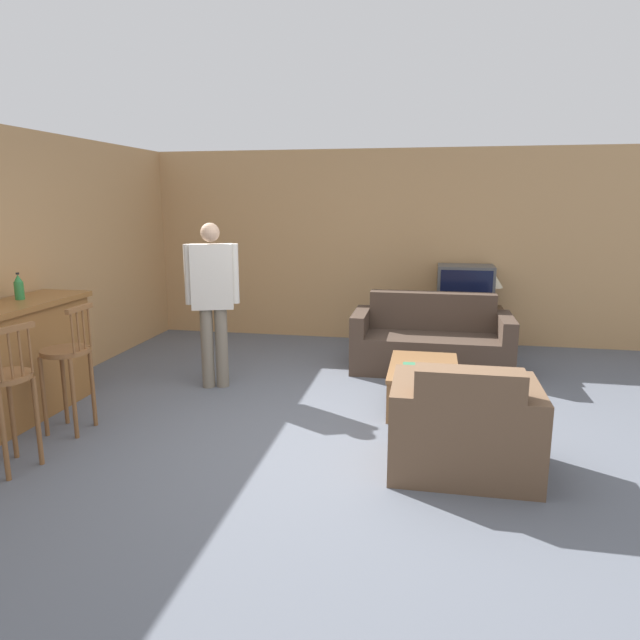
# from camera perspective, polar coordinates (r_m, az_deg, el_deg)

# --- Properties ---
(ground_plane) EXTENTS (24.00, 24.00, 0.00)m
(ground_plane) POSITION_cam_1_polar(r_m,az_deg,el_deg) (4.68, 0.44, -12.40)
(ground_plane) COLOR #565B66
(wall_back) EXTENTS (9.40, 0.08, 2.60)m
(wall_back) POSITION_cam_1_polar(r_m,az_deg,el_deg) (7.95, 5.30, 7.33)
(wall_back) COLOR tan
(wall_back) RESTS_ON ground_plane
(wall_left) EXTENTS (0.08, 8.69, 2.60)m
(wall_left) POSITION_cam_1_polar(r_m,az_deg,el_deg) (6.79, -24.19, 5.58)
(wall_left) COLOR tan
(wall_left) RESTS_ON ground_plane
(bar_chair_near) EXTENTS (0.47, 0.47, 1.09)m
(bar_chair_near) POSITION_cam_1_polar(r_m,az_deg,el_deg) (4.65, -28.96, -6.16)
(bar_chair_near) COLOR brown
(bar_chair_near) RESTS_ON ground_plane
(bar_chair_mid) EXTENTS (0.39, 0.39, 1.09)m
(bar_chair_mid) POSITION_cam_1_polar(r_m,az_deg,el_deg) (5.20, -23.94, -3.90)
(bar_chair_mid) COLOR brown
(bar_chair_mid) RESTS_ON ground_plane
(couch_far) EXTENTS (1.78, 0.83, 0.86)m
(couch_far) POSITION_cam_1_polar(r_m,az_deg,el_deg) (6.70, 11.03, -2.28)
(couch_far) COLOR #423328
(couch_far) RESTS_ON ground_plane
(armchair_near) EXTENTS (1.03, 0.79, 0.84)m
(armchair_near) POSITION_cam_1_polar(r_m,az_deg,el_deg) (4.27, 14.18, -10.70)
(armchair_near) COLOR brown
(armchair_near) RESTS_ON ground_plane
(coffee_table) EXTENTS (0.64, 1.04, 0.40)m
(coffee_table) POSITION_cam_1_polar(r_m,az_deg,el_deg) (5.48, 10.32, -5.07)
(coffee_table) COLOR brown
(coffee_table) RESTS_ON ground_plane
(tv_unit) EXTENTS (0.98, 0.45, 0.56)m
(tv_unit) POSITION_cam_1_polar(r_m,az_deg,el_deg) (7.74, 14.09, -0.74)
(tv_unit) COLOR #513823
(tv_unit) RESTS_ON ground_plane
(tv) EXTENTS (0.71, 0.50, 0.54)m
(tv) POSITION_cam_1_polar(r_m,az_deg,el_deg) (7.64, 14.30, 3.29)
(tv) COLOR #4C4C4C
(tv) RESTS_ON tv_unit
(bottle) EXTENTS (0.08, 0.08, 0.24)m
(bottle) POSITION_cam_1_polar(r_m,az_deg,el_deg) (5.80, -27.89, 2.90)
(bottle) COLOR #2D7F3D
(bottle) RESTS_ON bar_counter
(book_on_table) EXTENTS (0.23, 0.16, 0.02)m
(book_on_table) POSITION_cam_1_polar(r_m,az_deg,el_deg) (5.42, 9.47, -4.51)
(book_on_table) COLOR #33704C
(book_on_table) RESTS_ON coffee_table
(table_lamp) EXTENTS (0.27, 0.27, 0.49)m
(table_lamp) POSITION_cam_1_polar(r_m,az_deg,el_deg) (7.66, 16.86, 3.84)
(table_lamp) COLOR brown
(table_lamp) RESTS_ON tv_unit
(person_by_window) EXTENTS (0.52, 0.29, 1.71)m
(person_by_window) POSITION_cam_1_polar(r_m,az_deg,el_deg) (5.92, -10.70, 2.41)
(person_by_window) COLOR #756B5B
(person_by_window) RESTS_ON ground_plane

